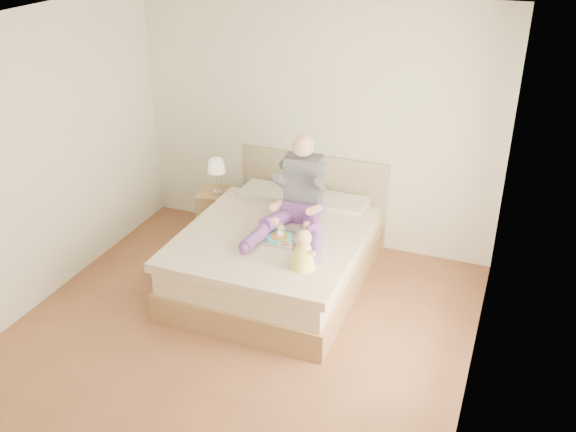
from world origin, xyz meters
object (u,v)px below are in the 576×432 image
(bed, at_px, (280,251))
(baby, at_px, (304,252))
(tray, at_px, (288,238))
(nightstand, at_px, (220,213))
(adult, at_px, (299,199))

(bed, distance_m, baby, 0.93)
(bed, bearing_deg, tray, -54.17)
(bed, relative_size, nightstand, 4.05)
(adult, xyz_separation_m, baby, (0.33, -0.77, -0.11))
(adult, distance_m, baby, 0.84)
(nightstand, distance_m, adult, 1.40)
(bed, distance_m, adult, 0.59)
(tray, relative_size, baby, 1.16)
(nightstand, xyz_separation_m, adult, (1.16, -0.52, 0.60))
(bed, xyz_separation_m, nightstand, (-1.00, 0.63, -0.05))
(nightstand, height_order, tray, tray)
(tray, bearing_deg, bed, 127.67)
(bed, xyz_separation_m, adult, (0.16, 0.11, 0.56))
(nightstand, bearing_deg, tray, -48.17)
(bed, relative_size, adult, 1.96)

